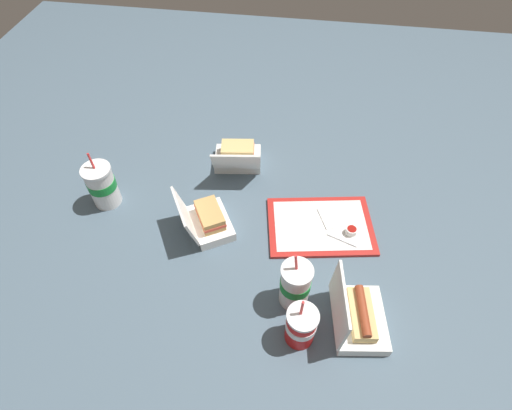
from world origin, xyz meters
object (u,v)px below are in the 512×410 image
(ketchup_cup, at_px, (351,231))
(clamshell_sandwich_front, at_px, (208,220))
(food_tray, at_px, (320,226))
(plastic_fork, at_px, (342,240))
(soda_cup_front, at_px, (102,185))
(soda_cup_center, at_px, (301,326))
(clamshell_sandwich_corner, at_px, (238,157))
(clamshell_hotdog_right, at_px, (357,316))
(soda_cup_back, at_px, (295,285))

(ketchup_cup, relative_size, clamshell_sandwich_front, 0.17)
(food_tray, distance_m, ketchup_cup, 0.11)
(clamshell_sandwich_front, bearing_deg, food_tray, -171.11)
(ketchup_cup, relative_size, plastic_fork, 0.36)
(plastic_fork, xyz_separation_m, soda_cup_front, (0.87, -0.06, 0.07))
(food_tray, bearing_deg, soda_cup_center, 83.94)
(soda_cup_center, bearing_deg, soda_cup_front, -28.87)
(plastic_fork, bearing_deg, ketchup_cup, -112.20)
(ketchup_cup, distance_m, soda_cup_center, 0.42)
(clamshell_sandwich_front, bearing_deg, clamshell_sandwich_corner, -97.91)
(clamshell_sandwich_corner, bearing_deg, plastic_fork, 142.50)
(clamshell_sandwich_front, xyz_separation_m, clamshell_sandwich_corner, (-0.05, -0.33, -0.00))
(clamshell_sandwich_corner, distance_m, clamshell_hotdog_right, 0.77)
(ketchup_cup, distance_m, clamshell_sandwich_front, 0.50)
(food_tray, bearing_deg, soda_cup_back, 76.40)
(clamshell_sandwich_front, bearing_deg, plastic_fork, -179.26)
(plastic_fork, height_order, soda_cup_back, soda_cup_back)
(soda_cup_back, height_order, soda_cup_front, soda_cup_back)
(food_tray, height_order, soda_cup_back, soda_cup_back)
(clamshell_sandwich_corner, xyz_separation_m, clamshell_hotdog_right, (-0.47, 0.61, -0.00))
(food_tray, xyz_separation_m, clamshell_sandwich_corner, (0.35, -0.27, 0.04))
(food_tray, distance_m, plastic_fork, 0.10)
(clamshell_sandwich_front, relative_size, soda_cup_back, 1.03)
(plastic_fork, bearing_deg, soda_cup_front, 16.50)
(plastic_fork, bearing_deg, food_tray, -15.48)
(food_tray, relative_size, clamshell_sandwich_front, 1.71)
(soda_cup_back, height_order, soda_cup_center, soda_cup_back)
(plastic_fork, bearing_deg, clamshell_sandwich_corner, -17.13)
(ketchup_cup, distance_m, plastic_fork, 0.04)
(food_tray, relative_size, soda_cup_back, 1.75)
(food_tray, distance_m, clamshell_sandwich_front, 0.40)
(food_tray, height_order, plastic_fork, plastic_fork)
(clamshell_sandwich_corner, bearing_deg, food_tray, 142.14)
(plastic_fork, relative_size, soda_cup_front, 0.47)
(ketchup_cup, relative_size, clamshell_sandwich_corner, 0.18)
(food_tray, distance_m, clamshell_hotdog_right, 0.37)
(clamshell_sandwich_corner, relative_size, soda_cup_center, 1.11)
(clamshell_sandwich_front, distance_m, soda_cup_front, 0.41)
(food_tray, xyz_separation_m, clamshell_sandwich_front, (0.39, 0.06, 0.04))
(clamshell_sandwich_corner, xyz_separation_m, soda_cup_center, (-0.30, 0.68, 0.03))
(soda_cup_front, bearing_deg, ketchup_cup, 178.25)
(clamshell_sandwich_front, distance_m, soda_cup_back, 0.40)
(ketchup_cup, bearing_deg, clamshell_hotdog_right, 92.33)
(plastic_fork, bearing_deg, soda_cup_center, 91.66)
(soda_cup_front, bearing_deg, soda_cup_back, 157.70)
(ketchup_cup, xyz_separation_m, clamshell_sandwich_corner, (0.45, -0.29, 0.02))
(ketchup_cup, relative_size, clamshell_hotdog_right, 0.18)
(soda_cup_back, xyz_separation_m, soda_cup_front, (0.73, -0.30, -0.00))
(ketchup_cup, height_order, clamshell_hotdog_right, clamshell_hotdog_right)
(clamshell_sandwich_front, relative_size, soda_cup_center, 1.18)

